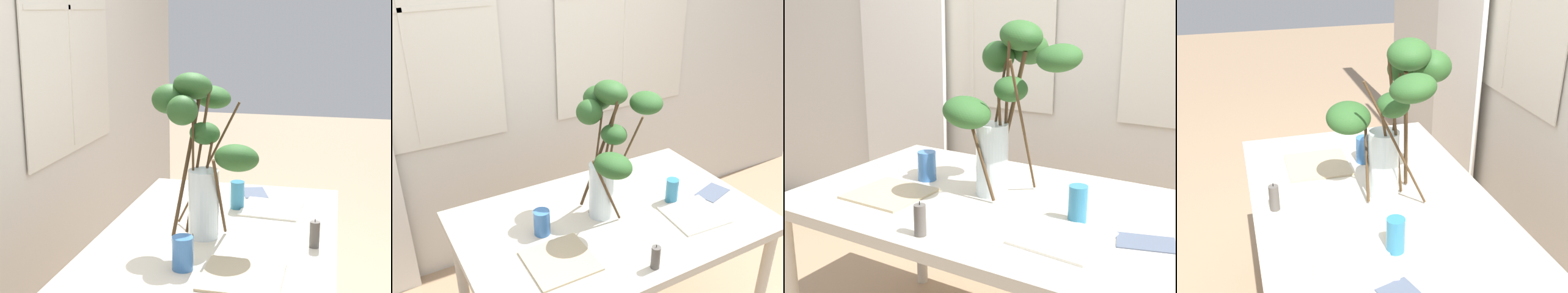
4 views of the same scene
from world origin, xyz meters
The scene contains 8 objects.
dining_table centered at (0.00, 0.00, 0.68)m, with size 1.46×0.95×0.75m.
vase_with_branches centered at (0.02, 0.07, 1.13)m, with size 0.47×0.49×0.67m.
drinking_glass_blue_left centered at (-0.34, 0.06, 0.81)m, with size 0.08×0.08×0.12m, color #386BAD.
drinking_glass_blue_right centered at (0.35, -0.02, 0.81)m, with size 0.06×0.06×0.13m, color teal.
plate_square_left centered at (-0.36, -0.16, 0.75)m, with size 0.28×0.28×0.01m, color tan.
plate_square_right centered at (0.36, -0.18, 0.75)m, with size 0.26×0.26×0.01m, color silver.
napkin_folded centered at (0.59, -0.07, 0.75)m, with size 0.18×0.11×0.00m, color #4C566B.
pillar_candle centered at (-0.04, -0.39, 0.80)m, with size 0.04×0.04×0.12m.
Camera 1 is at (-2.20, -0.43, 1.65)m, focal length 53.93 mm.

